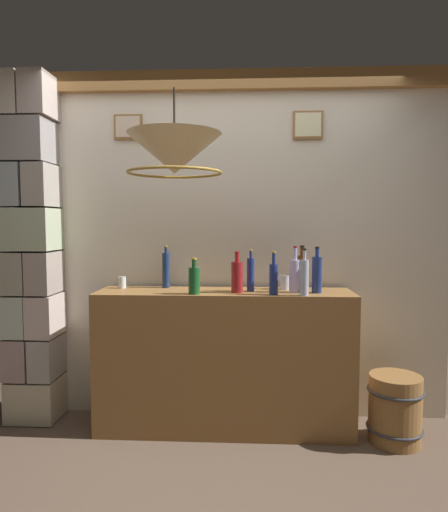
{
  "coord_description": "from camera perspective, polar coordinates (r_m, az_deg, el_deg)",
  "views": [
    {
      "loc": [
        0.16,
        -2.32,
        1.47
      ],
      "look_at": [
        0.0,
        0.76,
        1.24
      ],
      "focal_mm": 31.67,
      "sensor_mm": 36.0,
      "label": 1
    }
  ],
  "objects": [
    {
      "name": "wooden_barrel",
      "position": [
        3.38,
        20.78,
        -17.62
      ],
      "size": [
        0.37,
        0.37,
        0.46
      ],
      "color": "olive",
      "rests_on": "ground"
    },
    {
      "name": "glass_tumbler_rocks",
      "position": [
        3.38,
        -12.75,
        -3.27
      ],
      "size": [
        0.06,
        0.06,
        0.08
      ],
      "color": "silver",
      "rests_on": "bar_shelf_unit"
    },
    {
      "name": "liquor_bottle_sherry",
      "position": [
        3.0,
        10.09,
        -2.62
      ],
      "size": [
        0.06,
        0.06,
        0.31
      ],
      "color": "#AAB3CB",
      "rests_on": "bar_shelf_unit"
    },
    {
      "name": "pendant_lamp",
      "position": [
        2.59,
        -6.26,
        12.57
      ],
      "size": [
        0.53,
        0.53,
        0.47
      ],
      "color": "beige"
    },
    {
      "name": "panelled_rear_partition",
      "position": [
        3.42,
        0.3,
        2.55
      ],
      "size": [
        3.31,
        0.15,
        2.58
      ],
      "color": "beige",
      "rests_on": "ground"
    },
    {
      "name": "glass_tumbler_highball",
      "position": [
        3.27,
        7.7,
        -3.31
      ],
      "size": [
        0.07,
        0.07,
        0.1
      ],
      "color": "silver",
      "rests_on": "bar_shelf_unit"
    },
    {
      "name": "ground_plane",
      "position": [
        2.75,
        -0.95,
        -28.09
      ],
      "size": [
        12.0,
        12.0,
        0.0
      ],
      "primitive_type": "plane",
      "color": "brown"
    },
    {
      "name": "liquor_bottle_vodka",
      "position": [
        3.34,
        -7.33,
        -1.72
      ],
      "size": [
        0.06,
        0.06,
        0.31
      ],
      "color": "navy",
      "rests_on": "bar_shelf_unit"
    },
    {
      "name": "liquor_bottle_brandy",
      "position": [
        3.28,
        9.81,
        -1.91
      ],
      "size": [
        0.06,
        0.06,
        0.32
      ],
      "color": "#5D3213",
      "rests_on": "bar_shelf_unit"
    },
    {
      "name": "stone_pillar",
      "position": [
        3.62,
        -22.93,
        0.42
      ],
      "size": [
        0.38,
        0.38,
        2.52
      ],
      "color": "#BAB295",
      "rests_on": "ground"
    },
    {
      "name": "liquor_bottle_scotch",
      "position": [
        3.09,
        1.66,
        -2.58
      ],
      "size": [
        0.08,
        0.08,
        0.28
      ],
      "color": "maroon",
      "rests_on": "bar_shelf_unit"
    },
    {
      "name": "liquor_bottle_gin",
      "position": [
        3.03,
        -3.79,
        -3.01
      ],
      "size": [
        0.08,
        0.08,
        0.24
      ],
      "color": "#1A5425",
      "rests_on": "bar_shelf_unit"
    },
    {
      "name": "bar_shelf_unit",
      "position": [
        3.28,
        0.05,
        -13.06
      ],
      "size": [
        1.79,
        0.43,
        0.99
      ],
      "primitive_type": "cube",
      "color": "olive",
      "rests_on": "ground"
    },
    {
      "name": "liquor_bottle_rye",
      "position": [
        3.13,
        11.65,
        -2.23
      ],
      "size": [
        0.07,
        0.07,
        0.32
      ],
      "color": "navy",
      "rests_on": "bar_shelf_unit"
    },
    {
      "name": "liquor_bottle_vermouth",
      "position": [
        3.13,
        8.96,
        -2.4
      ],
      "size": [
        0.07,
        0.07,
        0.32
      ],
      "color": "silver",
      "rests_on": "bar_shelf_unit"
    },
    {
      "name": "liquor_bottle_amaro",
      "position": [
        3.01,
        6.29,
        -2.77
      ],
      "size": [
        0.06,
        0.06,
        0.29
      ],
      "color": "navy",
      "rests_on": "bar_shelf_unit"
    },
    {
      "name": "liquor_bottle_mezcal",
      "position": [
        3.15,
        3.39,
        -2.3
      ],
      "size": [
        0.05,
        0.05,
        0.29
      ],
      "color": "navy",
      "rests_on": "bar_shelf_unit"
    }
  ]
}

